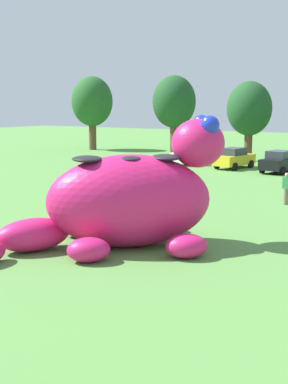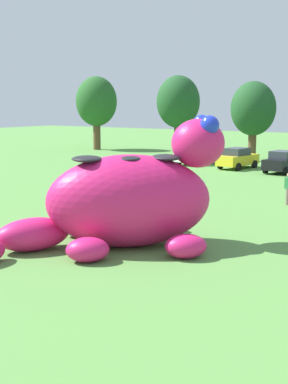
% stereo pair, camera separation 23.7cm
% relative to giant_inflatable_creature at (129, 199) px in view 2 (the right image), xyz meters
% --- Properties ---
extents(ground_plane, '(160.00, 160.00, 0.00)m').
position_rel_giant_inflatable_creature_xyz_m(ground_plane, '(-1.19, 0.56, -1.79)').
color(ground_plane, '#568E42').
extents(giant_inflatable_creature, '(7.27, 8.88, 4.91)m').
position_rel_giant_inflatable_creature_xyz_m(giant_inflatable_creature, '(0.00, 0.00, 0.00)').
color(giant_inflatable_creature, '#E01E6B').
rests_on(giant_inflatable_creature, ground).
extents(car_white, '(2.50, 4.35, 1.72)m').
position_rel_giant_inflatable_creature_xyz_m(car_white, '(-10.98, 25.55, -0.94)').
color(car_white, white).
rests_on(car_white, ground).
extents(car_yellow, '(2.38, 4.30, 1.72)m').
position_rel_giant_inflatable_creature_xyz_m(car_yellow, '(-6.65, 24.82, -0.94)').
color(car_yellow, yellow).
rests_on(car_yellow, ground).
extents(car_black, '(2.23, 4.24, 1.72)m').
position_rel_giant_inflatable_creature_xyz_m(car_black, '(-2.56, 24.23, -0.94)').
color(car_black, black).
rests_on(car_black, ground).
extents(tree_far_left, '(4.74, 4.74, 8.42)m').
position_rel_giant_inflatable_creature_xyz_m(tree_far_left, '(-27.87, 32.69, 3.71)').
color(tree_far_left, brown).
rests_on(tree_far_left, ground).
extents(tree_left, '(4.70, 4.70, 8.34)m').
position_rel_giant_inflatable_creature_xyz_m(tree_left, '(-18.09, 34.64, 3.66)').
color(tree_left, brown).
rests_on(tree_left, ground).
extents(tree_mid_left, '(4.15, 4.15, 7.37)m').
position_rel_giant_inflatable_creature_xyz_m(tree_mid_left, '(-7.88, 30.83, 3.02)').
color(tree_mid_left, brown).
rests_on(tree_mid_left, ground).
extents(spectator_near_inflatable, '(0.38, 0.26, 1.71)m').
position_rel_giant_inflatable_creature_xyz_m(spectator_near_inflatable, '(-5.13, 12.33, -0.94)').
color(spectator_near_inflatable, '#726656').
rests_on(spectator_near_inflatable, ground).
extents(spectator_wandering, '(0.38, 0.26, 1.71)m').
position_rel_giant_inflatable_creature_xyz_m(spectator_wandering, '(2.22, 11.44, -0.94)').
color(spectator_wandering, '#726656').
rests_on(spectator_wandering, ground).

